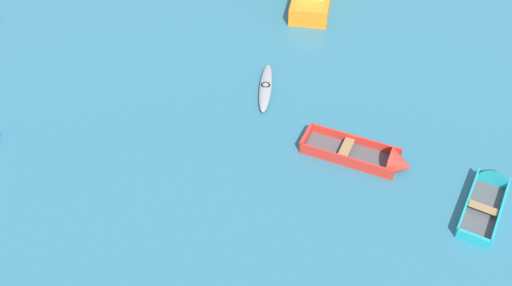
{
  "coord_description": "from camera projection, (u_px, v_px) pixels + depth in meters",
  "views": [
    {
      "loc": [
        -3.08,
        4.07,
        15.98
      ],
      "look_at": [
        0.0,
        20.46,
        0.15
      ],
      "focal_mm": 39.29,
      "sensor_mm": 36.0,
      "label": 1
    }
  ],
  "objects": [
    {
      "name": "rowboat_red_back_row_center",
      "position": [
        377.0,
        159.0,
        22.22
      ],
      "size": [
        4.36,
        3.54,
        1.25
      ],
      "color": "#4C4C51",
      "rests_on": "ground_plane"
    },
    {
      "name": "rowboat_turquoise_far_left",
      "position": [
        489.0,
        189.0,
        21.09
      ],
      "size": [
        3.31,
        3.69,
        1.1
      ],
      "color": "#4C4C51",
      "rests_on": "ground_plane"
    },
    {
      "name": "kayak_grey_cluster_inner",
      "position": [
        266.0,
        87.0,
        25.68
      ],
      "size": [
        1.48,
        3.56,
        0.34
      ],
      "color": "gray",
      "rests_on": "ground_plane"
    }
  ]
}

